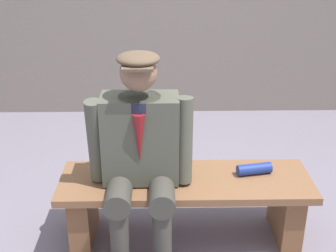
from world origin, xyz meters
TOP-DOWN VIEW (x-y plane):
  - ground_plane at (0.00, 0.00)m, footprint 30.00×30.00m
  - bench at (0.00, 0.00)m, footprint 1.52×0.47m
  - seated_man at (0.27, 0.06)m, footprint 0.61×0.57m
  - rolled_magazine at (-0.42, -0.05)m, footprint 0.22×0.11m
  - stadium_wall at (0.00, -2.26)m, footprint 12.00×0.24m

SIDE VIEW (x-z plane):
  - ground_plane at x=0.00m, z-range 0.00..0.00m
  - bench at x=0.00m, z-range 0.08..0.50m
  - rolled_magazine at x=-0.42m, z-range 0.42..0.49m
  - seated_man at x=0.27m, z-range 0.04..1.25m
  - stadium_wall at x=0.00m, z-range 0.00..2.23m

